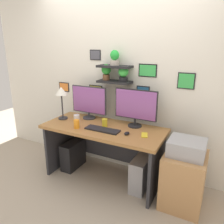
{
  "coord_description": "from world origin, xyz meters",
  "views": [
    {
      "loc": [
        1.32,
        -2.32,
        1.79
      ],
      "look_at": [
        0.1,
        0.05,
        0.95
      ],
      "focal_mm": 35.7,
      "sensor_mm": 36.0,
      "label": 1
    }
  ],
  "objects_px": {
    "desk": "(105,140)",
    "water_cup": "(77,124)",
    "keyboard": "(102,130)",
    "desk_lamp": "(61,94)",
    "coffee_mug": "(77,118)",
    "drawer_cabinet": "(183,180)",
    "computer_tower_right": "(141,173)",
    "computer_mouse": "(127,133)",
    "printer": "(187,147)",
    "monitor_left": "(89,102)",
    "pen_cup": "(105,123)",
    "computer_tower_left": "(73,155)",
    "monitor_right": "(136,106)",
    "cell_phone": "(144,135)"
  },
  "relations": [
    {
      "from": "monitor_left",
      "to": "computer_tower_right",
      "type": "xyz_separation_m",
      "value": [
        0.87,
        -0.2,
        -0.79
      ]
    },
    {
      "from": "desk_lamp",
      "to": "computer_tower_right",
      "type": "relative_size",
      "value": 1.09
    },
    {
      "from": "computer_mouse",
      "to": "computer_tower_right",
      "type": "relative_size",
      "value": 0.22
    },
    {
      "from": "desk_lamp",
      "to": "cell_phone",
      "type": "xyz_separation_m",
      "value": [
        1.23,
        -0.04,
        -0.35
      ]
    },
    {
      "from": "keyboard",
      "to": "drawer_cabinet",
      "type": "height_order",
      "value": "keyboard"
    },
    {
      "from": "computer_tower_right",
      "to": "drawer_cabinet",
      "type": "bearing_deg",
      "value": -5.77
    },
    {
      "from": "pen_cup",
      "to": "computer_tower_right",
      "type": "distance_m",
      "value": 0.79
    },
    {
      "from": "drawer_cabinet",
      "to": "printer",
      "type": "relative_size",
      "value": 1.65
    },
    {
      "from": "coffee_mug",
      "to": "water_cup",
      "type": "relative_size",
      "value": 0.82
    },
    {
      "from": "desk",
      "to": "water_cup",
      "type": "xyz_separation_m",
      "value": [
        -0.28,
        -0.24,
        0.27
      ]
    },
    {
      "from": "keyboard",
      "to": "computer_mouse",
      "type": "relative_size",
      "value": 4.89
    },
    {
      "from": "computer_mouse",
      "to": "drawer_cabinet",
      "type": "bearing_deg",
      "value": 4.54
    },
    {
      "from": "coffee_mug",
      "to": "computer_tower_right",
      "type": "bearing_deg",
      "value": -0.51
    },
    {
      "from": "keyboard",
      "to": "computer_mouse",
      "type": "bearing_deg",
      "value": 3.09
    },
    {
      "from": "monitor_left",
      "to": "drawer_cabinet",
      "type": "relative_size",
      "value": 0.86
    },
    {
      "from": "computer_mouse",
      "to": "keyboard",
      "type": "bearing_deg",
      "value": -176.91
    },
    {
      "from": "water_cup",
      "to": "computer_tower_left",
      "type": "height_order",
      "value": "water_cup"
    },
    {
      "from": "keyboard",
      "to": "printer",
      "type": "bearing_deg",
      "value": 4.07
    },
    {
      "from": "desk_lamp",
      "to": "water_cup",
      "type": "xyz_separation_m",
      "value": [
        0.38,
        -0.2,
        -0.3
      ]
    },
    {
      "from": "water_cup",
      "to": "printer",
      "type": "bearing_deg",
      "value": 6.49
    },
    {
      "from": "monitor_right",
      "to": "drawer_cabinet",
      "type": "xyz_separation_m",
      "value": [
        0.7,
        -0.25,
        -0.7
      ]
    },
    {
      "from": "pen_cup",
      "to": "drawer_cabinet",
      "type": "distance_m",
      "value": 1.15
    },
    {
      "from": "desk_lamp",
      "to": "cell_phone",
      "type": "relative_size",
      "value": 3.27
    },
    {
      "from": "keyboard",
      "to": "desk_lamp",
      "type": "xyz_separation_m",
      "value": [
        -0.71,
        0.12,
        0.35
      ]
    },
    {
      "from": "desk_lamp",
      "to": "drawer_cabinet",
      "type": "relative_size",
      "value": 0.73
    },
    {
      "from": "printer",
      "to": "computer_tower_right",
      "type": "distance_m",
      "value": 0.73
    },
    {
      "from": "drawer_cabinet",
      "to": "coffee_mug",
      "type": "bearing_deg",
      "value": 177.63
    },
    {
      "from": "keyboard",
      "to": "computer_mouse",
      "type": "height_order",
      "value": "computer_mouse"
    },
    {
      "from": "desk_lamp",
      "to": "computer_tower_left",
      "type": "relative_size",
      "value": 1.15
    },
    {
      "from": "monitor_left",
      "to": "keyboard",
      "type": "distance_m",
      "value": 0.56
    },
    {
      "from": "keyboard",
      "to": "pen_cup",
      "type": "height_order",
      "value": "pen_cup"
    },
    {
      "from": "computer_tower_right",
      "to": "computer_mouse",
      "type": "bearing_deg",
      "value": -146.01
    },
    {
      "from": "cell_phone",
      "to": "computer_tower_left",
      "type": "xyz_separation_m",
      "value": [
        -1.11,
        0.06,
        -0.56
      ]
    },
    {
      "from": "water_cup",
      "to": "desk",
      "type": "bearing_deg",
      "value": 40.17
    },
    {
      "from": "computer_mouse",
      "to": "water_cup",
      "type": "distance_m",
      "value": 0.66
    },
    {
      "from": "cell_phone",
      "to": "desk_lamp",
      "type": "bearing_deg",
      "value": 159.57
    },
    {
      "from": "monitor_right",
      "to": "computer_tower_left",
      "type": "distance_m",
      "value": 1.22
    },
    {
      "from": "computer_tower_right",
      "to": "printer",
      "type": "bearing_deg",
      "value": -5.77
    },
    {
      "from": "keyboard",
      "to": "computer_tower_left",
      "type": "height_order",
      "value": "keyboard"
    },
    {
      "from": "coffee_mug",
      "to": "printer",
      "type": "xyz_separation_m",
      "value": [
        1.48,
        -0.06,
        -0.08
      ]
    },
    {
      "from": "water_cup",
      "to": "computer_tower_right",
      "type": "height_order",
      "value": "water_cup"
    },
    {
      "from": "coffee_mug",
      "to": "drawer_cabinet",
      "type": "xyz_separation_m",
      "value": [
        1.48,
        -0.06,
        -0.48
      ]
    },
    {
      "from": "monitor_left",
      "to": "printer",
      "type": "relative_size",
      "value": 1.42
    },
    {
      "from": "pen_cup",
      "to": "computer_tower_right",
      "type": "height_order",
      "value": "pen_cup"
    },
    {
      "from": "keyboard",
      "to": "computer_mouse",
      "type": "xyz_separation_m",
      "value": [
        0.32,
        0.02,
        0.01
      ]
    },
    {
      "from": "cell_phone",
      "to": "computer_tower_left",
      "type": "relative_size",
      "value": 0.35
    },
    {
      "from": "coffee_mug",
      "to": "computer_tower_right",
      "type": "relative_size",
      "value": 0.22
    },
    {
      "from": "pen_cup",
      "to": "computer_tower_left",
      "type": "xyz_separation_m",
      "value": [
        -0.55,
        0.02,
        -0.6
      ]
    },
    {
      "from": "monitor_right",
      "to": "keyboard",
      "type": "distance_m",
      "value": 0.51
    },
    {
      "from": "printer",
      "to": "computer_tower_left",
      "type": "relative_size",
      "value": 0.95
    }
  ]
}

